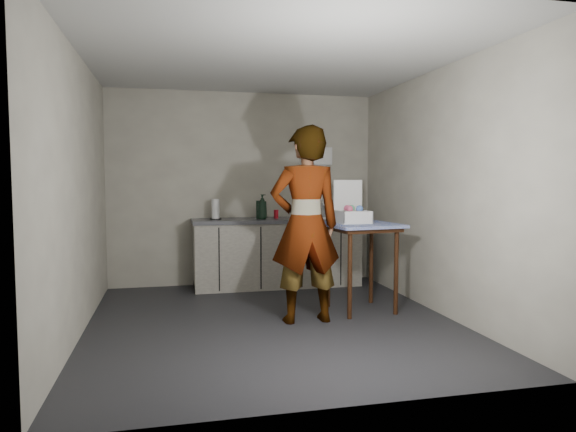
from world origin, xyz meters
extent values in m
plane|color=#26262A|center=(0.00, 0.00, 0.00)|extent=(4.00, 4.00, 0.00)
cube|color=#B5AF9E|center=(0.00, 1.99, 1.30)|extent=(3.60, 0.02, 2.60)
cube|color=#B5AF9E|center=(1.79, 0.00, 1.30)|extent=(0.02, 4.00, 2.60)
cube|color=#B5AF9E|center=(-1.79, 0.00, 1.30)|extent=(0.02, 4.00, 2.60)
cube|color=silver|center=(0.00, 0.00, 2.60)|extent=(3.60, 4.00, 0.01)
cube|color=black|center=(0.40, 1.70, 0.04)|extent=(2.20, 0.52, 0.08)
cube|color=beige|center=(0.40, 1.70, 0.43)|extent=(2.20, 0.58, 0.86)
cube|color=#4C4E56|center=(0.40, 1.70, 0.89)|extent=(2.24, 0.62, 0.05)
cube|color=black|center=(-0.40, 1.41, 0.43)|extent=(0.02, 0.01, 0.80)
cube|color=black|center=(0.13, 1.41, 0.43)|extent=(0.02, 0.01, 0.80)
cube|color=black|center=(0.67, 1.41, 0.43)|extent=(0.01, 0.01, 0.80)
cube|color=black|center=(1.20, 1.41, 0.43)|extent=(0.02, 0.01, 0.80)
cube|color=white|center=(1.00, 1.92, 1.75)|extent=(0.42, 0.16, 0.24)
cube|color=white|center=(1.00, 1.97, 1.61)|extent=(0.30, 0.06, 0.04)
cube|color=black|center=(0.95, 1.83, 1.91)|extent=(0.14, 0.02, 0.10)
cylinder|color=#3C1D0D|center=(0.79, -0.07, 0.44)|extent=(0.05, 0.05, 0.88)
cylinder|color=#3C1D0D|center=(1.33, -0.01, 0.44)|extent=(0.05, 0.05, 0.88)
cylinder|color=#3C1D0D|center=(0.73, 0.47, 0.44)|extent=(0.05, 0.05, 0.88)
cylinder|color=#3C1D0D|center=(1.27, 0.53, 0.44)|extent=(0.05, 0.05, 0.88)
cube|color=#3C1D0D|center=(1.03, 0.23, 0.90)|extent=(0.72, 0.72, 0.04)
cube|color=#1B38A6|center=(1.03, 0.23, 0.94)|extent=(0.82, 0.82, 0.03)
imported|color=#B2A593|center=(0.32, -0.06, 0.98)|extent=(0.73, 0.49, 1.96)
imported|color=black|center=(0.19, 1.61, 1.07)|extent=(0.17, 0.17, 0.32)
cylinder|color=red|center=(0.39, 1.70, 0.97)|extent=(0.06, 0.06, 0.11)
cylinder|color=black|center=(0.16, 1.71, 1.03)|extent=(0.07, 0.07, 0.24)
cylinder|color=black|center=(-0.42, 1.68, 0.92)|extent=(0.15, 0.15, 0.01)
cylinder|color=white|center=(-0.42, 1.68, 1.05)|extent=(0.10, 0.10, 0.25)
cube|color=white|center=(1.12, 1.67, 0.92)|extent=(0.36, 0.27, 0.02)
cylinder|color=white|center=(0.96, 1.56, 1.05)|extent=(0.01, 0.01, 0.23)
cylinder|color=white|center=(1.28, 1.56, 1.05)|extent=(0.01, 0.01, 0.23)
cylinder|color=white|center=(0.96, 1.79, 1.05)|extent=(0.01, 0.01, 0.23)
cylinder|color=white|center=(1.28, 1.79, 1.05)|extent=(0.01, 0.01, 0.23)
cylinder|color=white|center=(1.03, 1.67, 1.03)|extent=(0.05, 0.20, 0.20)
cylinder|color=white|center=(1.10, 1.67, 1.03)|extent=(0.05, 0.20, 0.20)
cylinder|color=white|center=(1.18, 1.67, 1.03)|extent=(0.05, 0.20, 0.20)
cube|color=white|center=(0.96, 0.30, 0.96)|extent=(0.34, 0.34, 0.01)
cube|color=white|center=(0.96, 0.14, 1.03)|extent=(0.33, 0.01, 0.12)
cube|color=white|center=(0.95, 0.46, 1.03)|extent=(0.33, 0.01, 0.12)
cube|color=white|center=(0.80, 0.30, 1.03)|extent=(0.01, 0.33, 0.12)
cube|color=white|center=(1.12, 0.30, 1.03)|extent=(0.01, 0.33, 0.12)
cube|color=white|center=(0.95, 0.47, 1.26)|extent=(0.33, 0.02, 0.33)
cylinder|color=silver|center=(0.96, 0.30, 1.03)|extent=(0.22, 0.22, 0.12)
sphere|color=#FF5D8E|center=(0.90, 0.26, 1.11)|extent=(0.08, 0.08, 0.08)
sphere|color=#5D92FF|center=(1.01, 0.26, 1.11)|extent=(0.08, 0.08, 0.08)
sphere|color=#61ED96|center=(0.96, 0.36, 1.11)|extent=(0.08, 0.08, 0.08)
sphere|color=#FF5D8E|center=(0.91, 0.35, 1.11)|extent=(0.08, 0.08, 0.08)
camera|label=1|loc=(-0.99, -4.97, 1.43)|focal=32.00mm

